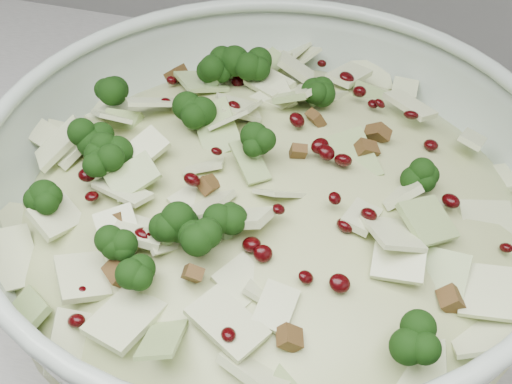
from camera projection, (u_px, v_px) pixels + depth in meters
mixing_bowl at (270, 226)px, 0.50m from camera, size 0.49×0.49×0.16m
salad at (271, 200)px, 0.48m from camera, size 0.41×0.41×0.16m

